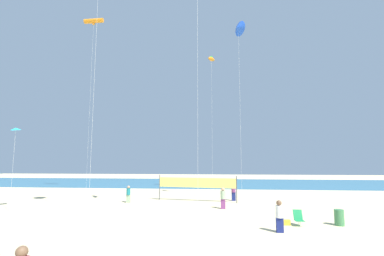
{
  "coord_description": "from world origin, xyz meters",
  "views": [
    {
      "loc": [
        2.42,
        -14.97,
        3.82
      ],
      "look_at": [
        0.02,
        11.38,
        7.01
      ],
      "focal_mm": 25.23,
      "sensor_mm": 36.0,
      "label": 1
    }
  ],
  "objects_px": {
    "beachgoer_white_shirt": "(279,215)",
    "beachgoer_sage_shirt": "(223,197)",
    "kite_orange_tube": "(94,21)",
    "kite_orange_inflatable": "(211,59)",
    "kite_blue_delta": "(238,28)",
    "beachgoer_plum_shirt": "(234,191)",
    "trash_barrel": "(339,217)",
    "beachgoer_teal_shirt": "(128,194)",
    "volleyball_net": "(197,184)",
    "folding_beach_chair": "(298,217)",
    "beach_handbag": "(287,222)",
    "kite_cyan_diamond": "(16,129)"
  },
  "relations": [
    {
      "from": "beachgoer_white_shirt",
      "to": "beachgoer_sage_shirt",
      "type": "distance_m",
      "value": 7.41
    },
    {
      "from": "kite_orange_tube",
      "to": "kite_orange_inflatable",
      "type": "xyz_separation_m",
      "value": [
        15.16,
        2.73,
        -4.63
      ]
    },
    {
      "from": "beachgoer_white_shirt",
      "to": "kite_blue_delta",
      "type": "distance_m",
      "value": 19.16
    },
    {
      "from": "beachgoer_plum_shirt",
      "to": "trash_barrel",
      "type": "relative_size",
      "value": 1.89
    },
    {
      "from": "beachgoer_sage_shirt",
      "to": "trash_barrel",
      "type": "relative_size",
      "value": 1.83
    },
    {
      "from": "beachgoer_teal_shirt",
      "to": "beachgoer_white_shirt",
      "type": "height_order",
      "value": "beachgoer_white_shirt"
    },
    {
      "from": "volleyball_net",
      "to": "kite_orange_tube",
      "type": "xyz_separation_m",
      "value": [
        -13.79,
        5.9,
        20.13
      ]
    },
    {
      "from": "folding_beach_chair",
      "to": "trash_barrel",
      "type": "relative_size",
      "value": 0.96
    },
    {
      "from": "beach_handbag",
      "to": "kite_orange_tube",
      "type": "xyz_separation_m",
      "value": [
        -19.82,
        14.73,
        21.6
      ]
    },
    {
      "from": "kite_orange_tube",
      "to": "kite_orange_inflatable",
      "type": "height_order",
      "value": "kite_orange_tube"
    },
    {
      "from": "kite_blue_delta",
      "to": "kite_cyan_diamond",
      "type": "bearing_deg",
      "value": -160.78
    },
    {
      "from": "beach_handbag",
      "to": "kite_blue_delta",
      "type": "relative_size",
      "value": 0.02
    },
    {
      "from": "trash_barrel",
      "to": "kite_orange_tube",
      "type": "relative_size",
      "value": 0.04
    },
    {
      "from": "trash_barrel",
      "to": "folding_beach_chair",
      "type": "bearing_deg",
      "value": -174.47
    },
    {
      "from": "trash_barrel",
      "to": "kite_blue_delta",
      "type": "distance_m",
      "value": 19.18
    },
    {
      "from": "beachgoer_sage_shirt",
      "to": "trash_barrel",
      "type": "distance_m",
      "value": 8.35
    },
    {
      "from": "beachgoer_sage_shirt",
      "to": "beach_handbag",
      "type": "distance_m",
      "value": 6.32
    },
    {
      "from": "trash_barrel",
      "to": "kite_orange_inflatable",
      "type": "height_order",
      "value": "kite_orange_inflatable"
    },
    {
      "from": "beachgoer_sage_shirt",
      "to": "kite_cyan_diamond",
      "type": "xyz_separation_m",
      "value": [
        -16.08,
        -2.59,
        5.33
      ]
    },
    {
      "from": "beach_handbag",
      "to": "kite_blue_delta",
      "type": "height_order",
      "value": "kite_blue_delta"
    },
    {
      "from": "beachgoer_white_shirt",
      "to": "beach_handbag",
      "type": "relative_size",
      "value": 4.3
    },
    {
      "from": "beachgoer_plum_shirt",
      "to": "folding_beach_chair",
      "type": "xyz_separation_m",
      "value": [
        3.22,
        -9.6,
        -0.47
      ]
    },
    {
      "from": "kite_blue_delta",
      "to": "kite_orange_inflatable",
      "type": "bearing_deg",
      "value": 108.1
    },
    {
      "from": "kite_orange_tube",
      "to": "kite_orange_inflatable",
      "type": "bearing_deg",
      "value": 10.21
    },
    {
      "from": "volleyball_net",
      "to": "kite_cyan_diamond",
      "type": "height_order",
      "value": "kite_cyan_diamond"
    },
    {
      "from": "kite_blue_delta",
      "to": "kite_orange_inflatable",
      "type": "xyz_separation_m",
      "value": [
        -2.84,
        8.69,
        0.23
      ]
    },
    {
      "from": "beachgoer_sage_shirt",
      "to": "kite_orange_inflatable",
      "type": "relative_size",
      "value": 0.1
    },
    {
      "from": "beachgoer_teal_shirt",
      "to": "kite_cyan_diamond",
      "type": "bearing_deg",
      "value": 144.03
    },
    {
      "from": "kite_cyan_diamond",
      "to": "beachgoer_white_shirt",
      "type": "bearing_deg",
      "value": -12.64
    },
    {
      "from": "kite_blue_delta",
      "to": "beach_handbag",
      "type": "bearing_deg",
      "value": -78.25
    },
    {
      "from": "folding_beach_chair",
      "to": "trash_barrel",
      "type": "bearing_deg",
      "value": 43.73
    },
    {
      "from": "beachgoer_white_shirt",
      "to": "beachgoer_sage_shirt",
      "type": "relative_size",
      "value": 1.0
    },
    {
      "from": "beachgoer_white_shirt",
      "to": "kite_cyan_diamond",
      "type": "distance_m",
      "value": 20.13
    },
    {
      "from": "beachgoer_plum_shirt",
      "to": "trash_barrel",
      "type": "bearing_deg",
      "value": 44.57
    },
    {
      "from": "beachgoer_plum_shirt",
      "to": "kite_blue_delta",
      "type": "relative_size",
      "value": 0.1
    },
    {
      "from": "folding_beach_chair",
      "to": "beachgoer_sage_shirt",
      "type": "bearing_deg",
      "value": 168.21
    },
    {
      "from": "beachgoer_white_shirt",
      "to": "folding_beach_chair",
      "type": "bearing_deg",
      "value": -3.77
    },
    {
      "from": "trash_barrel",
      "to": "kite_orange_inflatable",
      "type": "relative_size",
      "value": 0.05
    },
    {
      "from": "folding_beach_chair",
      "to": "kite_orange_tube",
      "type": "relative_size",
      "value": 0.04
    },
    {
      "from": "trash_barrel",
      "to": "volleyball_net",
      "type": "xyz_separation_m",
      "value": [
        -9.12,
        8.64,
        1.17
      ]
    },
    {
      "from": "beachgoer_plum_shirt",
      "to": "kite_orange_tube",
      "type": "bearing_deg",
      "value": -93.08
    },
    {
      "from": "kite_cyan_diamond",
      "to": "beach_handbag",
      "type": "bearing_deg",
      "value": -7.29
    },
    {
      "from": "kite_blue_delta",
      "to": "beachgoer_sage_shirt",
      "type": "bearing_deg",
      "value": -116.55
    },
    {
      "from": "beachgoer_plum_shirt",
      "to": "kite_cyan_diamond",
      "type": "relative_size",
      "value": 0.27
    },
    {
      "from": "beachgoer_white_shirt",
      "to": "kite_orange_inflatable",
      "type": "distance_m",
      "value": 25.43
    },
    {
      "from": "volleyball_net",
      "to": "kite_cyan_diamond",
      "type": "relative_size",
      "value": 1.16
    },
    {
      "from": "folding_beach_chair",
      "to": "volleyball_net",
      "type": "height_order",
      "value": "volleyball_net"
    },
    {
      "from": "kite_blue_delta",
      "to": "beachgoer_plum_shirt",
      "type": "bearing_deg",
      "value": 132.22
    },
    {
      "from": "trash_barrel",
      "to": "kite_cyan_diamond",
      "type": "height_order",
      "value": "kite_cyan_diamond"
    },
    {
      "from": "beachgoer_teal_shirt",
      "to": "beach_handbag",
      "type": "relative_size",
      "value": 3.9
    }
  ]
}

